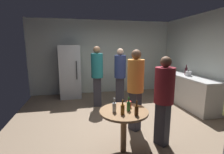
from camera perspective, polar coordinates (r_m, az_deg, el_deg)
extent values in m
cube|color=#7A6651|center=(4.12, 2.85, -15.54)|extent=(5.20, 5.20, 0.10)
cube|color=beige|center=(6.29, -3.18, 6.85)|extent=(5.32, 0.06, 2.70)
cube|color=beige|center=(5.08, 33.17, 4.21)|extent=(0.06, 5.20, 2.70)
cube|color=silver|center=(5.84, -14.18, 1.80)|extent=(0.70, 0.65, 1.80)
cube|color=#262628|center=(5.49, -12.15, 2.28)|extent=(0.03, 0.03, 0.60)
cube|color=beige|center=(5.42, 25.36, -4.69)|extent=(0.60, 1.87, 0.86)
cube|color=silver|center=(5.32, 25.75, 0.00)|extent=(0.64, 1.91, 0.04)
cylinder|color=#B2B2B7|center=(5.33, 24.93, 1.07)|extent=(0.17, 0.17, 0.14)
sphere|color=black|center=(5.32, 25.00, 2.00)|extent=(0.04, 0.04, 0.04)
cone|color=#B2B2B7|center=(5.40, 25.92, 1.25)|extent=(0.09, 0.04, 0.06)
cylinder|color=#3F141E|center=(5.51, 24.22, 1.82)|extent=(0.08, 0.08, 0.22)
cylinder|color=#3F141E|center=(5.49, 24.34, 3.42)|extent=(0.03, 0.03, 0.09)
cylinder|color=olive|center=(2.92, 4.00, -18.49)|extent=(0.10, 0.10, 0.70)
cylinder|color=olive|center=(2.76, 4.10, -11.80)|extent=(0.80, 0.80, 0.03)
cylinder|color=#8C5919|center=(2.58, 3.69, -11.17)|extent=(0.06, 0.06, 0.15)
cylinder|color=#8C5919|center=(2.54, 3.72, -8.77)|extent=(0.02, 0.02, 0.08)
cylinder|color=#593314|center=(2.57, 8.48, -11.41)|extent=(0.06, 0.06, 0.15)
cylinder|color=#593314|center=(2.53, 8.55, -8.99)|extent=(0.02, 0.02, 0.08)
cylinder|color=#26662D|center=(2.72, 5.76, -10.05)|extent=(0.06, 0.06, 0.15)
cylinder|color=#26662D|center=(2.68, 5.81, -7.75)|extent=(0.02, 0.02, 0.08)
cylinder|color=silver|center=(2.66, 0.83, -10.49)|extent=(0.06, 0.06, 0.15)
cylinder|color=silver|center=(2.62, 0.84, -8.14)|extent=(0.02, 0.02, 0.08)
cylinder|color=red|center=(2.87, 5.91, -9.38)|extent=(0.08, 0.08, 0.11)
cube|color=#2D2D38|center=(5.03, 2.76, -4.90)|extent=(0.28, 0.26, 0.84)
cylinder|color=navy|center=(4.88, 2.83, 3.63)|extent=(0.47, 0.47, 0.66)
sphere|color=#D8AD8C|center=(4.85, 2.88, 8.70)|extent=(0.20, 0.20, 0.20)
cube|color=#2D2D38|center=(3.59, 7.89, -11.50)|extent=(0.25, 0.27, 0.84)
cylinder|color=orange|center=(3.38, 8.21, 0.39)|extent=(0.45, 0.45, 0.66)
sphere|color=brown|center=(3.33, 8.41, 7.71)|extent=(0.20, 0.20, 0.20)
cube|color=#2D2D38|center=(4.91, -5.05, -5.13)|extent=(0.25, 0.21, 0.87)
cylinder|color=#1E727A|center=(4.76, -5.20, 3.95)|extent=(0.41, 0.41, 0.69)
sphere|color=#8C6647|center=(4.72, -5.30, 9.35)|extent=(0.21, 0.21, 0.21)
cube|color=#2D2D38|center=(3.21, 16.94, -15.16)|extent=(0.25, 0.27, 0.79)
cylinder|color=maroon|center=(2.98, 17.68, -2.80)|extent=(0.45, 0.45, 0.62)
sphere|color=brown|center=(2.91, 18.14, 4.99)|extent=(0.19, 0.19, 0.19)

